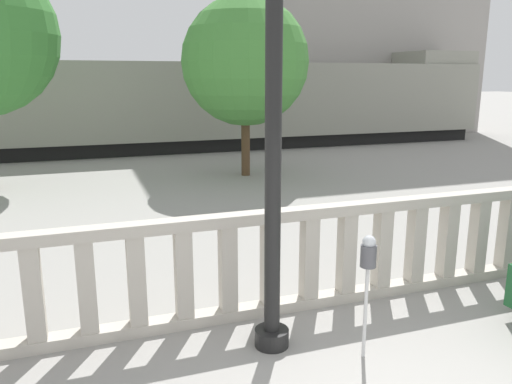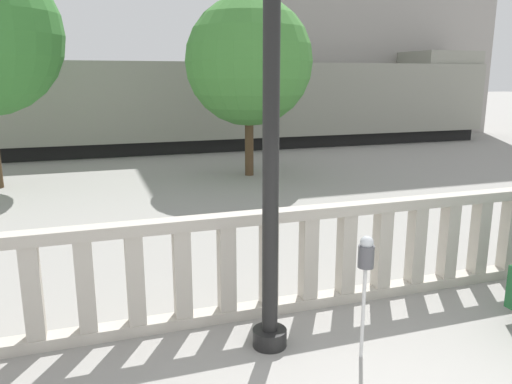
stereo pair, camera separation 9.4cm
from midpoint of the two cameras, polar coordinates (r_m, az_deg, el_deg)
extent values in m
cube|color=#BCB5A8|center=(6.78, 4.09, -12.68)|extent=(12.50, 0.24, 0.14)
cube|color=#BCB5A8|center=(6.35, 4.27, -2.57)|extent=(12.50, 0.24, 0.14)
cube|color=#BCB5A8|center=(6.12, -23.78, -10.42)|extent=(0.20, 0.20, 1.10)
cube|color=#BCB5A8|center=(6.09, -18.49, -10.10)|extent=(0.20, 0.20, 1.10)
cube|color=#BCB5A8|center=(6.10, -13.20, -9.69)|extent=(0.20, 0.20, 1.10)
cube|color=#BCB5A8|center=(6.17, -7.99, -9.21)|extent=(0.20, 0.20, 1.10)
cube|color=#BCB5A8|center=(6.28, -2.94, -8.67)|extent=(0.20, 0.20, 1.10)
cube|color=#BCB5A8|center=(6.44, 1.87, -8.09)|extent=(0.20, 0.20, 1.10)
cube|color=#BCB5A8|center=(6.65, 6.41, -7.49)|extent=(0.20, 0.20, 1.10)
cube|color=#BCB5A8|center=(6.89, 10.64, -6.89)|extent=(0.20, 0.20, 1.10)
cube|color=#BCB5A8|center=(7.17, 14.56, -6.30)|extent=(0.20, 0.20, 1.10)
cube|color=#BCB5A8|center=(7.47, 18.16, -5.73)|extent=(0.20, 0.20, 1.10)
cube|color=#BCB5A8|center=(7.81, 21.45, -5.19)|extent=(0.20, 0.20, 1.10)
cube|color=#BCB5A8|center=(8.17, 24.46, -4.68)|extent=(0.20, 0.20, 1.10)
cube|color=#BCB5A8|center=(8.55, 27.21, -4.20)|extent=(0.20, 0.20, 1.10)
cylinder|color=black|center=(5.95, 2.03, -16.28)|extent=(0.39, 0.39, 0.20)
cylinder|color=black|center=(5.19, 2.27, 9.70)|extent=(0.18, 0.18, 5.02)
cylinder|color=silver|center=(5.66, 12.62, -13.35)|extent=(0.04, 0.04, 1.05)
cylinder|color=#4C4C51|center=(5.40, 12.96, -7.20)|extent=(0.17, 0.17, 0.24)
sphere|color=#B2B7BC|center=(5.35, 13.05, -5.64)|extent=(0.14, 0.14, 0.14)
cube|color=black|center=(21.75, -2.27, 5.82)|extent=(23.13, 2.34, 0.55)
cube|color=gray|center=(21.60, -2.31, 10.53)|extent=(23.60, 2.93, 3.02)
cube|color=gray|center=(26.41, 20.35, 14.14)|extent=(3.00, 2.64, 0.60)
cylinder|color=#4C3823|center=(15.46, -0.61, 5.62)|extent=(0.27, 0.27, 2.02)
sphere|color=#428438|center=(15.34, -0.63, 14.68)|extent=(3.80, 3.80, 3.80)
camera|label=1|loc=(0.05, -89.63, 0.09)|focal=35.00mm
camera|label=2|loc=(0.05, 90.37, -0.09)|focal=35.00mm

